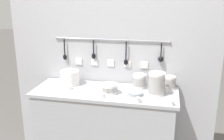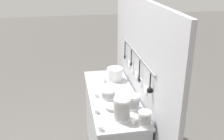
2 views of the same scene
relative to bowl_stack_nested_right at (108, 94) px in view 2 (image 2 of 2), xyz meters
name	(u,v)px [view 2 (image 2 of 2)]	position (x,y,z in m)	size (l,w,h in m)	color
counter	(112,130)	(-0.06, 0.06, -0.52)	(1.42, 0.52, 0.95)	#ADAFB5
back_wall	(138,89)	(-0.06, 0.35, 0.00)	(2.22, 0.09, 1.98)	#B2B2B7
bowl_stack_nested_right	(108,94)	(0.00, 0.00, 0.00)	(0.15, 0.15, 0.09)	white
bowl_stack_short_front	(145,118)	(0.55, 0.24, 0.02)	(0.11, 0.11, 0.13)	white
bowl_stack_back_corner	(122,109)	(0.43, 0.06, 0.06)	(0.15, 0.15, 0.22)	white
bowl_stack_wide_centre	(133,102)	(0.26, 0.20, 0.02)	(0.13, 0.13, 0.14)	white
plate_stack	(115,74)	(-0.46, 0.16, 0.03)	(0.19, 0.19, 0.15)	white
steel_mixing_bowl	(113,108)	(0.24, 0.01, -0.03)	(0.14, 0.14, 0.03)	#93969E
cup_back_right	(97,111)	(0.29, -0.16, -0.03)	(0.05, 0.05, 0.04)	white
cup_front_left	(97,95)	(-0.04, -0.12, -0.03)	(0.05, 0.05, 0.04)	white
cup_back_left	(101,128)	(0.57, -0.16, -0.03)	(0.05, 0.05, 0.04)	white
cup_edge_near	(104,80)	(-0.42, 0.02, -0.03)	(0.05, 0.05, 0.04)	white
cup_front_right	(134,121)	(0.52, 0.15, -0.03)	(0.05, 0.05, 0.04)	white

